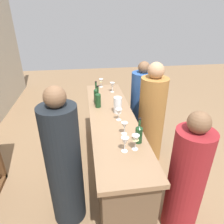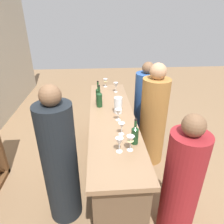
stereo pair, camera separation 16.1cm
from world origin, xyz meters
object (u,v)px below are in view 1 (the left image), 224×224
wine_glass_near_center (136,139)px  person_right_guest (186,181)px  person_server_behind (64,165)px  wine_bottle_second_left_olive_green (98,99)px  water_pitcher (118,105)px  person_center_guest (151,118)px  wine_glass_far_center (125,142)px  wine_glass_far_right (101,82)px  wine_bottle_leftmost_olive_green (139,133)px  wine_glass_near_right (124,126)px  person_left_guest (141,105)px  wine_bottle_center_olive_green (96,95)px  wine_glass_far_left (119,112)px  wine_glass_near_left (112,85)px

wine_glass_near_center → person_right_guest: (-0.22, -0.47, -0.39)m
person_server_behind → wine_bottle_second_left_olive_green: bearing=68.1°
water_pitcher → person_center_guest: (0.14, -0.54, -0.32)m
wine_glass_far_center → wine_glass_far_right: 1.89m
wine_bottle_leftmost_olive_green → wine_glass_near_right: 0.21m
water_pitcher → wine_bottle_leftmost_olive_green: bearing=-171.9°
water_pitcher → person_server_behind: (-0.74, 0.67, -0.30)m
wine_glass_near_right → person_left_guest: (1.28, -0.57, -0.37)m
wine_glass_near_right → person_server_behind: bearing=107.7°
wine_glass_far_right → person_right_guest: size_ratio=0.11×
water_pitcher → person_center_guest: person_center_guest is taller
wine_glass_far_right → person_left_guest: size_ratio=0.10×
wine_glass_near_center → wine_glass_far_right: wine_glass_near_center is taller
wine_bottle_center_olive_green → person_server_behind: size_ratio=0.21×
wine_bottle_leftmost_olive_green → wine_bottle_center_olive_green: bearing=18.8°
wine_bottle_second_left_olive_green → person_center_guest: bearing=-95.2°
water_pitcher → wine_glass_far_left: bearing=174.9°
wine_bottle_center_olive_green → water_pitcher: (-0.34, -0.26, -0.02)m
wine_bottle_second_left_olive_green → person_left_guest: 1.04m
wine_bottle_leftmost_olive_green → person_right_guest: (-0.33, -0.41, -0.38)m
person_center_guest → wine_glass_near_left: bearing=-69.9°
wine_bottle_second_left_olive_green → wine_glass_far_right: bearing=-8.2°
person_center_guest → wine_glass_near_center: bearing=44.7°
person_left_guest → person_center_guest: bearing=77.3°
wine_glass_near_left → wine_bottle_center_olive_green: bearing=145.5°
wine_bottle_center_olive_green → person_left_guest: 1.00m
person_server_behind → wine_glass_near_center: bearing=-3.9°
wine_bottle_second_left_olive_green → wine_bottle_leftmost_olive_green: bearing=-159.5°
person_right_guest → wine_glass_near_right: bearing=-43.0°
wine_glass_near_right → wine_glass_far_right: bearing=3.9°
wine_glass_far_left → person_center_guest: 0.72m
wine_bottle_center_olive_green → wine_glass_far_right: size_ratio=2.28×
wine_glass_near_center → person_left_guest: person_left_guest is taller
wine_glass_near_left → wine_glass_far_right: (0.28, 0.16, -0.02)m
wine_bottle_leftmost_olive_green → wine_glass_far_left: size_ratio=1.88×
wine_glass_far_left → person_right_guest: 1.06m
person_left_guest → person_right_guest: size_ratio=1.01×
wine_glass_near_right → water_pitcher: size_ratio=0.65×
wine_glass_far_right → wine_bottle_center_olive_green: bearing=169.2°
wine_glass_near_center → wine_glass_far_left: size_ratio=1.09×
wine_glass_near_right → person_center_guest: 0.92m
wine_glass_near_center → water_pitcher: size_ratio=0.75×
wine_glass_far_center → person_center_guest: bearing=-31.9°
wine_bottle_leftmost_olive_green → water_pitcher: bearing=8.1°
wine_glass_near_center → wine_glass_near_left: bearing=-0.2°
wine_bottle_second_left_olive_green → wine_glass_far_left: bearing=-151.7°
wine_glass_far_right → wine_glass_far_left: bearing=-175.3°
person_left_guest → person_center_guest: size_ratio=0.92×
wine_glass_near_right → wine_glass_far_left: wine_glass_far_left is taller
wine_glass_far_right → person_center_guest: person_center_guest is taller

